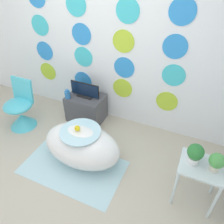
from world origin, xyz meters
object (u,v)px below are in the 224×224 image
object	(u,v)px
bathtub	(82,145)
vase	(67,94)
chair	(21,112)
tv	(85,91)
potted_plant_right	(217,162)
potted_plant_left	(195,153)

from	to	relation	value
bathtub	vase	size ratio (longest dim) A/B	7.04
bathtub	chair	size ratio (longest dim) A/B	1.34
bathtub	tv	distance (m)	0.93
chair	tv	distance (m)	1.05
chair	vase	bearing A→B (deg)	34.25
potted_plant_right	tv	bearing A→B (deg)	157.15
potted_plant_left	potted_plant_right	bearing A→B (deg)	-5.09
bathtub	potted_plant_left	xyz separation A→B (m)	(1.30, 0.02, 0.42)
chair	vase	distance (m)	0.78
bathtub	potted_plant_right	world-z (taller)	potted_plant_right
vase	potted_plant_left	xyz separation A→B (m)	(1.92, -0.64, 0.18)
tv	potted_plant_left	bearing A→B (deg)	-24.72
potted_plant_right	potted_plant_left	bearing A→B (deg)	174.91
vase	potted_plant_left	size ratio (longest dim) A/B	0.64
vase	potted_plant_right	size ratio (longest dim) A/B	0.71
bathtub	potted_plant_left	world-z (taller)	potted_plant_left
tv	vase	distance (m)	0.27
potted_plant_left	potted_plant_right	distance (m)	0.20
bathtub	potted_plant_left	distance (m)	1.37
chair	potted_plant_right	distance (m)	2.78
tv	potted_plant_right	size ratio (longest dim) A/B	2.33
potted_plant_left	potted_plant_right	size ratio (longest dim) A/B	1.11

